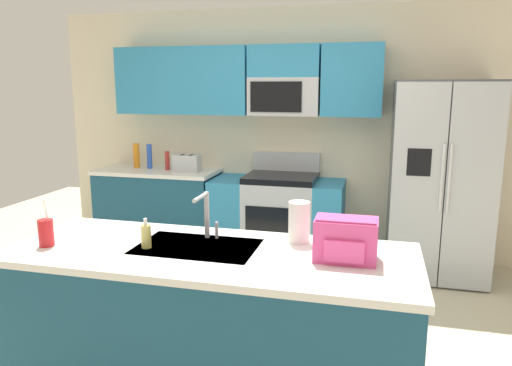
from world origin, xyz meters
name	(u,v)px	position (x,y,z in m)	size (l,w,h in m)	color
ground_plane	(233,345)	(0.00, 0.00, 0.00)	(9.00, 9.00, 0.00)	beige
kitchen_wall_unit	(276,117)	(-0.14, 2.08, 1.47)	(5.20, 0.43, 2.60)	beige
back_counter	(159,209)	(-1.40, 1.80, 0.45)	(1.32, 0.63, 0.90)	navy
range_oven	(277,218)	(-0.06, 1.80, 0.44)	(1.36, 0.61, 1.10)	#B7BABF
refrigerator	(440,181)	(1.51, 1.73, 0.93)	(0.90, 0.76, 1.85)	#4C4F54
island_counter	(212,325)	(0.06, -0.58, 0.45)	(2.25, 0.85, 0.90)	navy
toaster	(187,163)	(-1.03, 1.75, 0.99)	(0.28, 0.16, 0.18)	#B7BABF
pepper_mill	(167,161)	(-1.28, 1.80, 1.00)	(0.05, 0.05, 0.20)	#B2332D
bottle_orange	(136,156)	(-1.68, 1.85, 1.04)	(0.07, 0.07, 0.27)	orange
bottle_blue	(149,156)	(-1.51, 1.84, 1.03)	(0.06, 0.06, 0.27)	blue
sink_faucet	(206,212)	(-0.03, -0.39, 1.07)	(0.08, 0.21, 0.28)	#B7BABF
drink_cup_red	(46,233)	(-0.87, -0.73, 0.98)	(0.08, 0.08, 0.27)	red
soap_dispenser	(146,236)	(-0.31, -0.62, 0.97)	(0.06, 0.06, 0.17)	#D8CC66
paper_towel_roll	(299,222)	(0.51, -0.31, 1.02)	(0.12, 0.12, 0.24)	white
backpack	(346,239)	(0.79, -0.55, 1.02)	(0.32, 0.22, 0.23)	#EA4C93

